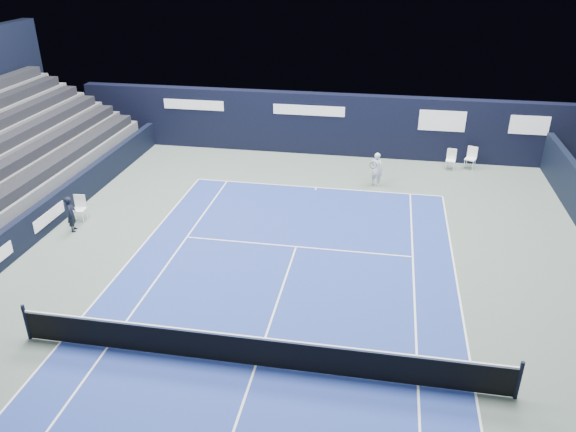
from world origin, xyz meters
name	(u,v)px	position (x,y,z in m)	size (l,w,h in m)	color
ground	(271,320)	(0.00, 2.00, 0.00)	(48.00, 48.00, 0.00)	#4F5E54
court_surface	(256,366)	(0.00, 0.00, 0.00)	(10.97, 23.77, 0.01)	navy
folding_chair_back_a	(451,156)	(6.05, 15.34, 0.66)	(0.50, 0.52, 0.99)	white
folding_chair_back_b	(471,156)	(6.99, 15.57, 0.61)	(0.61, 0.60, 1.07)	white
line_judge_chair	(80,206)	(-8.68, 7.06, 0.59)	(0.50, 0.48, 1.04)	white
line_judge	(71,214)	(-8.51, 6.18, 0.70)	(0.51, 0.33, 1.40)	black
court_markings	(256,366)	(0.00, 0.00, 0.01)	(11.03, 23.83, 0.00)	white
tennis_net	(255,350)	(0.00, 0.00, 0.51)	(12.90, 0.10, 1.10)	black
back_sponsor_wall	(329,124)	(0.01, 16.50, 1.55)	(26.00, 0.63, 3.10)	black
side_barrier_left	(45,216)	(-9.50, 5.97, 0.60)	(0.33, 22.00, 1.20)	black
tennis_player	(376,169)	(2.58, 12.64, 0.77)	(0.66, 0.88, 1.54)	silver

